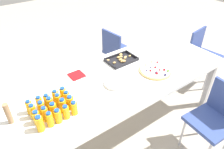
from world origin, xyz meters
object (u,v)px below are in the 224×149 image
Objects in this scene: juice_bottle_8 at (63,106)px; juice_bottle_7 at (53,110)px; juice_bottle_13 at (58,101)px; juice_bottle_14 at (67,98)px; juice_bottle_2 at (58,116)px; cardboard_tube at (8,114)px; juice_bottle_18 at (56,97)px; juice_bottle_3 at (66,112)px; juice_bottle_17 at (47,101)px; juice_bottle_9 at (70,103)px; chair_near_right at (216,116)px; fruit_pizza at (155,70)px; chair_end at (202,52)px; juice_bottle_4 at (74,108)px; juice_bottle_1 at (50,119)px; juice_bottle_10 at (33,112)px; juice_bottle_16 at (40,103)px; plate_stack at (115,83)px; juice_bottle_0 at (40,124)px; snack_tray at (121,60)px; chair_far_right at (117,50)px; juice_bottle_11 at (42,108)px; party_table at (118,82)px; juice_bottle_19 at (63,94)px; juice_bottle_15 at (29,107)px; juice_bottle_5 at (37,118)px; juice_bottle_6 at (45,114)px; juice_bottle_12 at (50,105)px.

juice_bottle_7 is at bearing 176.79° from juice_bottle_8.
juice_bottle_13 is 0.08m from juice_bottle_14.
juice_bottle_2 is 0.68× the size of cardboard_tube.
juice_bottle_13 is 1.09× the size of juice_bottle_18.
juice_bottle_17 is at bearing 108.17° from juice_bottle_3.
juice_bottle_9 is 0.21m from juice_bottle_17.
chair_near_right reaches higher than fruit_pizza.
juice_bottle_4 is at bearing -1.86° from chair_end.
juice_bottle_14 is (0.08, 0.15, 0.00)m from juice_bottle_3.
juice_bottle_1 is 0.24m from juice_bottle_17.
juice_bottle_16 is at bearing 38.95° from juice_bottle_10.
juice_bottle_10 is 0.82m from plate_stack.
juice_bottle_14 is (0.30, 0.15, -0.00)m from juice_bottle_0.
chair_end is 1.00× the size of chair_near_right.
juice_bottle_16 reaches higher than snack_tray.
chair_far_right is 5.77× the size of juice_bottle_16.
juice_bottle_11 is at bearing 152.93° from juice_bottle_8.
plate_stack is at bearing -140.89° from party_table.
juice_bottle_17 is 0.16m from juice_bottle_19.
plate_stack is at bearing 11.79° from juice_bottle_3.
juice_bottle_15 is at bearing -169.21° from snack_tray.
juice_bottle_10 is at bearing 164.40° from juice_bottle_9.
juice_bottle_18 is (0.08, 0.14, -0.00)m from juice_bottle_7.
cardboard_tube is (-0.24, 0.06, 0.03)m from juice_bottle_11.
juice_bottle_17 reaches higher than chair_near_right.
juice_bottle_8 reaches higher than juice_bottle_2.
juice_bottle_5 is at bearing -135.00° from juice_bottle_17.
chair_far_right is at bearing 30.44° from juice_bottle_17.
juice_bottle_2 is 0.08m from juice_bottle_7.
juice_bottle_11 is at bearing -65.73° from chair_far_right.
juice_bottle_19 is (0.31, -0.01, -0.00)m from juice_bottle_15.
juice_bottle_6 is (-1.46, -0.96, 0.31)m from chair_far_right.
juice_bottle_9 reaches higher than plate_stack.
cardboard_tube is at bearing 174.61° from plate_stack.
juice_bottle_16 is (-1.44, 0.86, 0.31)m from chair_near_right.
juice_bottle_15 is 1.02× the size of juice_bottle_19.
juice_bottle_5 is 0.67× the size of cardboard_tube.
juice_bottle_9 is at bearing -34.05° from juice_bottle_16.
snack_tray is (-0.38, -0.59, 0.26)m from chair_far_right.
fruit_pizza is at bearing -4.94° from juice_bottle_12.
party_table is at bearing 8.94° from juice_bottle_7.
juice_bottle_8 is at bearing -27.07° from juice_bottle_11.
juice_bottle_10 is 1.05× the size of juice_bottle_11.
party_table is 0.14m from plate_stack.
juice_bottle_3 is 0.32m from juice_bottle_15.
juice_bottle_9 is at bearing 27.03° from juice_bottle_2.
juice_bottle_10 is at bearing -6.07° from chair_end.
juice_bottle_12 reaches higher than juice_bottle_6.
chair_far_right is 2.36× the size of snack_tray.
snack_tray is (0.92, 0.38, -0.06)m from juice_bottle_8.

